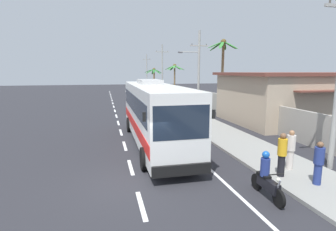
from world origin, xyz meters
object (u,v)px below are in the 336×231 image
(pedestrian_midwalk, at_px, (291,149))
(utility_pole_far, at_px, (162,70))
(pedestrian_near_kerb, at_px, (282,154))
(utility_pole_mid, at_px, (198,69))
(palm_nearest, at_px, (175,72))
(palm_second, at_px, (223,59))
(roadside_building, at_px, (307,97))
(coach_bus_foreground, at_px, (154,111))
(motorcycle_trailing, at_px, (158,110))
(motorcycle_beside_bus, at_px, (267,179))
(palm_third, at_px, (154,75))
(pedestrian_far_walk, at_px, (319,162))
(utility_pole_distant, at_px, (147,72))

(pedestrian_midwalk, distance_m, utility_pole_far, 35.31)
(pedestrian_near_kerb, distance_m, pedestrian_midwalk, 1.06)
(utility_pole_mid, xyz_separation_m, palm_nearest, (1.58, 15.58, -0.26))
(utility_pole_far, bearing_deg, palm_second, -83.85)
(palm_nearest, distance_m, roadside_building, 23.77)
(coach_bus_foreground, height_order, motorcycle_trailing, coach_bus_foreground)
(motorcycle_beside_bus, height_order, roadside_building, roadside_building)
(coach_bus_foreground, height_order, palm_nearest, palm_nearest)
(motorcycle_trailing, xyz_separation_m, utility_pole_mid, (4.75, 1.96, 3.89))
(pedestrian_near_kerb, relative_size, utility_pole_far, 0.20)
(pedestrian_midwalk, relative_size, palm_second, 0.23)
(pedestrian_midwalk, xyz_separation_m, utility_pole_mid, (2.02, 17.52, 3.49))
(utility_pole_far, bearing_deg, palm_third, 96.51)
(pedestrian_near_kerb, relative_size, utility_pole_mid, 0.21)
(palm_nearest, bearing_deg, palm_second, -88.58)
(utility_pole_far, distance_m, palm_third, 4.84)
(motorcycle_beside_bus, height_order, palm_third, palm_third)
(coach_bus_foreground, bearing_deg, pedestrian_near_kerb, -58.34)
(utility_pole_far, bearing_deg, palm_nearest, -50.11)
(roadside_building, bearing_deg, pedestrian_far_walk, -128.94)
(motorcycle_trailing, xyz_separation_m, palm_second, (6.76, 0.23, 4.88))
(pedestrian_midwalk, distance_m, roadside_building, 13.93)
(pedestrian_midwalk, bearing_deg, roadside_building, -143.37)
(pedestrian_near_kerb, bearing_deg, palm_nearest, 83.21)
(roadside_building, bearing_deg, utility_pole_far, 106.80)
(motorcycle_trailing, relative_size, palm_nearest, 0.35)
(pedestrian_far_walk, height_order, utility_pole_distant, utility_pole_distant)
(pedestrian_far_walk, relative_size, utility_pole_far, 0.19)
(utility_pole_far, bearing_deg, roadside_building, -73.20)
(motorcycle_beside_bus, xyz_separation_m, pedestrian_far_walk, (2.31, 0.21, 0.34))
(pedestrian_midwalk, relative_size, utility_pole_distant, 0.21)
(pedestrian_near_kerb, xyz_separation_m, palm_third, (2.28, 40.39, 2.57))
(pedestrian_far_walk, bearing_deg, utility_pole_distant, -85.39)
(motorcycle_trailing, height_order, palm_nearest, palm_nearest)
(pedestrian_far_walk, distance_m, utility_pole_far, 36.92)
(roadside_building, bearing_deg, coach_bus_foreground, -163.65)
(motorcycle_trailing, distance_m, palm_third, 24.76)
(motorcycle_beside_bus, bearing_deg, coach_bus_foreground, 108.11)
(pedestrian_near_kerb, height_order, utility_pole_mid, utility_pole_mid)
(motorcycle_trailing, relative_size, palm_third, 0.40)
(motorcycle_trailing, relative_size, utility_pole_far, 0.22)
(palm_nearest, distance_m, palm_third, 7.07)
(palm_nearest, height_order, palm_third, palm_nearest)
(pedestrian_midwalk, distance_m, utility_pole_distant, 52.77)
(palm_nearest, bearing_deg, motorcycle_beside_bus, -99.68)
(motorcycle_beside_bus, bearing_deg, palm_third, 84.83)
(motorcycle_beside_bus, distance_m, pedestrian_far_walk, 2.34)
(pedestrian_midwalk, bearing_deg, utility_pole_mid, -106.98)
(utility_pole_mid, bearing_deg, roadside_building, -44.65)
(palm_third, relative_size, roadside_building, 0.35)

